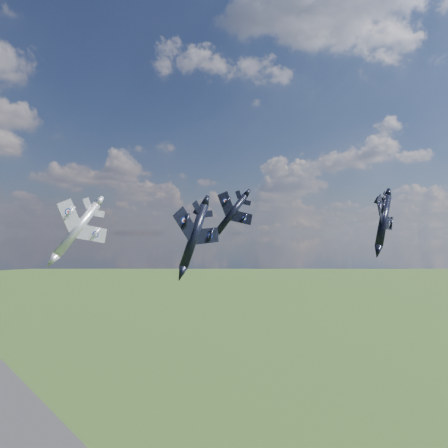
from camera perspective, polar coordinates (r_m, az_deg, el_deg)
jet_lead_navy at (r=77.85m, az=-3.91°, el=-1.52°), size 13.58×17.50×7.90m
jet_right_navy at (r=81.13m, az=20.08°, el=0.39°), size 13.48×16.29×7.70m
jet_high_navy at (r=104.96m, az=0.95°, el=1.30°), size 15.09×18.60×9.93m
jet_left_silver at (r=75.99m, az=-18.65°, el=-0.66°), size 10.44×14.97×9.01m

